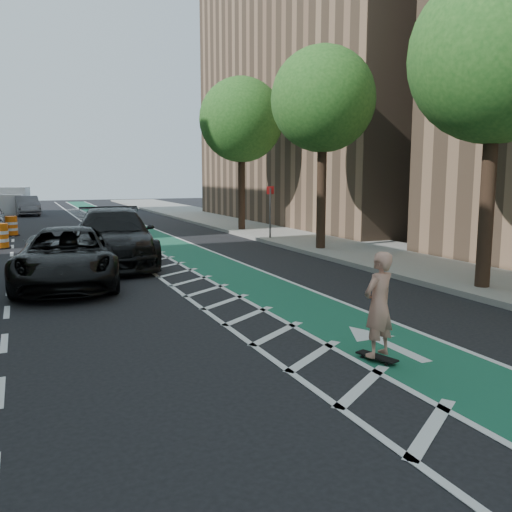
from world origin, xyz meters
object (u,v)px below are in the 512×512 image
suv_near (68,256)px  barrel_a (44,257)px  skateboarder (379,304)px  suv_far (113,237)px

suv_near → barrel_a: (-0.51, 2.85, -0.39)m
skateboarder → barrel_a: (-4.50, 11.34, -0.55)m
suv_near → suv_far: size_ratio=0.88×
suv_far → barrel_a: suv_far is taller
skateboarder → barrel_a: size_ratio=2.03×
skateboarder → suv_near: skateboarder is taller
suv_far → suv_near: bearing=-112.7°
suv_far → barrel_a: size_ratio=7.67×
suv_near → suv_far: bearing=68.8°
barrel_a → suv_near: bearing=-79.8°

